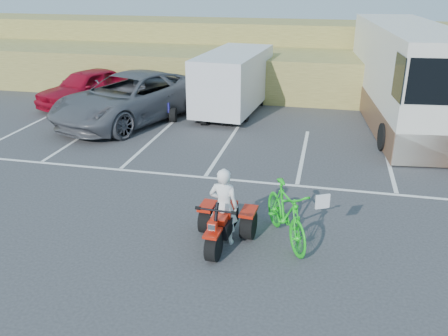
% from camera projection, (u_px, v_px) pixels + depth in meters
% --- Properties ---
extents(ground, '(100.00, 100.00, 0.00)m').
position_uv_depth(ground, '(180.00, 215.00, 11.79)').
color(ground, '#343436').
rests_on(ground, ground).
extents(parking_stripes, '(28.00, 5.16, 0.01)m').
position_uv_depth(parking_stripes, '(244.00, 160.00, 15.28)').
color(parking_stripes, white).
rests_on(parking_stripes, ground).
extents(grass_embankment, '(40.00, 8.50, 3.10)m').
position_uv_depth(grass_embankment, '(267.00, 58.00, 25.22)').
color(grass_embankment, olive).
rests_on(grass_embankment, ground).
extents(red_trike_atv, '(1.39, 1.79, 1.12)m').
position_uv_depth(red_trike_atv, '(222.00, 245.00, 10.48)').
color(red_trike_atv, '#BA1B0A').
rests_on(red_trike_atv, ground).
extents(rider, '(0.67, 0.46, 1.77)m').
position_uv_depth(rider, '(224.00, 206.00, 10.28)').
color(rider, white).
rests_on(rider, ground).
extents(green_dirt_bike, '(1.58, 2.27, 1.34)m').
position_uv_depth(green_dirt_bike, '(286.00, 214.00, 10.42)').
color(green_dirt_bike, '#14BF19').
rests_on(green_dirt_bike, ground).
extents(grey_pickup, '(5.36, 7.52, 1.90)m').
position_uv_depth(grey_pickup, '(130.00, 98.00, 18.99)').
color(grey_pickup, '#4D4F55').
rests_on(grey_pickup, ground).
extents(red_car, '(3.62, 5.13, 1.62)m').
position_uv_depth(red_car, '(87.00, 87.00, 21.40)').
color(red_car, maroon).
rests_on(red_car, ground).
extents(cargo_trailer, '(2.65, 5.60, 2.53)m').
position_uv_depth(cargo_trailer, '(234.00, 80.00, 20.19)').
color(cargo_trailer, silver).
rests_on(cargo_trailer, ground).
extents(rv_motorhome, '(3.70, 10.58, 3.72)m').
position_uv_depth(rv_motorhome, '(403.00, 82.00, 18.70)').
color(rv_motorhome, silver).
rests_on(rv_motorhome, ground).
extents(quad_atv_blue, '(1.49, 1.86, 1.11)m').
position_uv_depth(quad_atv_blue, '(164.00, 118.00, 19.75)').
color(quad_atv_blue, navy).
rests_on(quad_atv_blue, ground).
extents(quad_atv_green, '(1.37, 1.73, 1.05)m').
position_uv_depth(quad_atv_green, '(218.00, 121.00, 19.25)').
color(quad_atv_green, '#155C27').
rests_on(quad_atv_green, ground).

